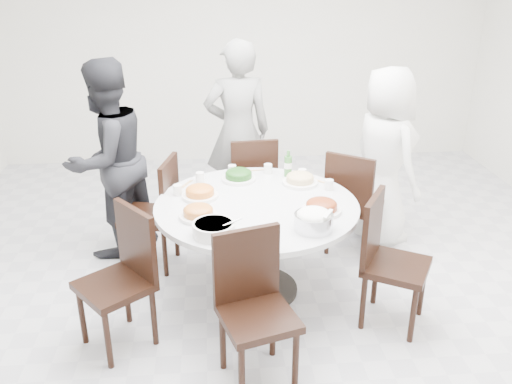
{
  "coord_description": "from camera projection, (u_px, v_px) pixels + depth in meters",
  "views": [
    {
      "loc": [
        -0.43,
        -3.71,
        2.39
      ],
      "look_at": [
        -0.11,
        -0.06,
        0.82
      ],
      "focal_mm": 38.0,
      "sensor_mm": 36.0,
      "label": 1
    }
  ],
  "objects": [
    {
      "name": "floor",
      "position": [
        268.0,
        282.0,
        4.38
      ],
      "size": [
        6.0,
        6.0,
        0.01
      ],
      "primitive_type": "cube",
      "color": "silver",
      "rests_on": "ground"
    },
    {
      "name": "wall_back",
      "position": [
        242.0,
        49.0,
        6.57
      ],
      "size": [
        6.0,
        0.01,
        2.8
      ],
      "primitive_type": "cube",
      "color": "silver",
      "rests_on": "ground"
    },
    {
      "name": "dining_table",
      "position": [
        257.0,
        248.0,
        4.12
      ],
      "size": [
        1.5,
        1.5,
        0.75
      ],
      "primitive_type": "cylinder",
      "color": "silver",
      "rests_on": "floor"
    },
    {
      "name": "chair_ne",
      "position": [
        355.0,
        202.0,
        4.67
      ],
      "size": [
        0.59,
        0.59,
        0.95
      ],
      "primitive_type": "cube",
      "rotation": [
        0.0,
        0.0,
        2.51
      ],
      "color": "black",
      "rests_on": "floor"
    },
    {
      "name": "chair_n",
      "position": [
        251.0,
        183.0,
        5.06
      ],
      "size": [
        0.46,
        0.46,
        0.95
      ],
      "primitive_type": "cube",
      "rotation": [
        0.0,
        0.0,
        3.24
      ],
      "color": "black",
      "rests_on": "floor"
    },
    {
      "name": "chair_nw",
      "position": [
        149.0,
        213.0,
        4.45
      ],
      "size": [
        0.5,
        0.5,
        0.95
      ],
      "primitive_type": "cube",
      "rotation": [
        0.0,
        0.0,
        4.48
      ],
      "color": "black",
      "rests_on": "floor"
    },
    {
      "name": "chair_sw",
      "position": [
        114.0,
        283.0,
        3.49
      ],
      "size": [
        0.59,
        0.59,
        0.95
      ],
      "primitive_type": "cube",
      "rotation": [
        0.0,
        0.0,
        5.38
      ],
      "color": "black",
      "rests_on": "floor"
    },
    {
      "name": "chair_s",
      "position": [
        258.0,
        314.0,
        3.18
      ],
      "size": [
        0.52,
        0.52,
        0.95
      ],
      "primitive_type": "cube",
      "rotation": [
        0.0,
        0.0,
        6.57
      ],
      "color": "black",
      "rests_on": "floor"
    },
    {
      "name": "chair_se",
      "position": [
        397.0,
        264.0,
        3.72
      ],
      "size": [
        0.58,
        0.58,
        0.95
      ],
      "primitive_type": "cube",
      "rotation": [
        0.0,
        0.0,
        7.32
      ],
      "color": "black",
      "rests_on": "floor"
    },
    {
      "name": "diner_right",
      "position": [
        384.0,
        157.0,
        4.77
      ],
      "size": [
        0.75,
        0.91,
        1.59
      ],
      "primitive_type": "imported",
      "rotation": [
        0.0,
        0.0,
        1.93
      ],
      "color": "white",
      "rests_on": "floor"
    },
    {
      "name": "diner_middle",
      "position": [
        238.0,
        132.0,
        5.19
      ],
      "size": [
        0.68,
        0.48,
        1.75
      ],
      "primitive_type": "imported",
      "rotation": [
        0.0,
        0.0,
        3.24
      ],
      "color": "black",
      "rests_on": "floor"
    },
    {
      "name": "diner_left",
      "position": [
        108.0,
        160.0,
        4.55
      ],
      "size": [
        1.01,
        1.04,
        1.69
      ],
      "primitive_type": "imported",
      "rotation": [
        0.0,
        0.0,
        4.04
      ],
      "color": "black",
      "rests_on": "floor"
    },
    {
      "name": "dish_greens",
      "position": [
        239.0,
        176.0,
        4.38
      ],
      "size": [
        0.28,
        0.28,
        0.07
      ],
      "primitive_type": "cylinder",
      "color": "white",
      "rests_on": "dining_table"
    },
    {
      "name": "dish_pale",
      "position": [
        300.0,
        180.0,
        4.3
      ],
      "size": [
        0.28,
        0.28,
        0.08
      ],
      "primitive_type": "cylinder",
      "color": "white",
      "rests_on": "dining_table"
    },
    {
      "name": "dish_orange",
      "position": [
        200.0,
        193.0,
        4.06
      ],
      "size": [
        0.27,
        0.27,
        0.07
      ],
      "primitive_type": "cylinder",
      "color": "white",
      "rests_on": "dining_table"
    },
    {
      "name": "dish_redbrown",
      "position": [
        321.0,
        208.0,
        3.82
      ],
      "size": [
        0.28,
        0.28,
        0.07
      ],
      "primitive_type": "cylinder",
      "color": "white",
      "rests_on": "dining_table"
    },
    {
      "name": "dish_tofu",
      "position": [
        198.0,
        213.0,
        3.73
      ],
      "size": [
        0.26,
        0.26,
        0.07
      ],
      "primitive_type": "cylinder",
      "color": "white",
      "rests_on": "dining_table"
    },
    {
      "name": "rice_bowl",
      "position": [
        314.0,
        222.0,
        3.57
      ],
      "size": [
        0.26,
        0.26,
        0.11
      ],
      "primitive_type": "cylinder",
      "color": "silver",
      "rests_on": "dining_table"
    },
    {
      "name": "soup_bowl",
      "position": [
        214.0,
        229.0,
        3.5
      ],
      "size": [
        0.28,
        0.28,
        0.09
      ],
      "primitive_type": "cylinder",
      "color": "white",
      "rests_on": "dining_table"
    },
    {
      "name": "beverage_bottle",
      "position": [
        288.0,
        164.0,
        4.43
      ],
      "size": [
        0.06,
        0.06,
        0.22
      ],
      "primitive_type": "cylinder",
      "color": "#32702C",
      "rests_on": "dining_table"
    },
    {
      "name": "tea_cups",
      "position": [
        246.0,
        169.0,
        4.51
      ],
      "size": [
        0.07,
        0.07,
        0.08
      ],
      "primitive_type": "cylinder",
      "color": "white",
      "rests_on": "dining_table"
    },
    {
      "name": "chopsticks",
      "position": [
        250.0,
        172.0,
        4.55
      ],
      "size": [
        0.24,
        0.04,
        0.01
      ],
      "primitive_type": null,
      "color": "tan",
      "rests_on": "dining_table"
    }
  ]
}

